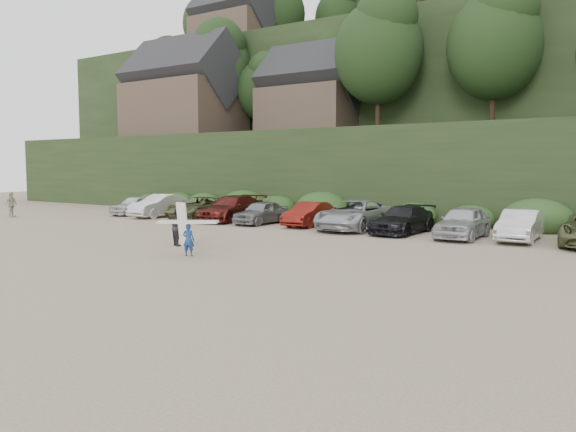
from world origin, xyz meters
The scene contains 6 objects.
ground centered at (0.00, 0.00, 0.00)m, with size 120.00×120.00×0.00m, color tan.
hillside_backdrop centered at (-0.26, 35.93, 11.22)m, with size 90.00×41.50×28.00m.
parked_cars centered at (0.91, 10.08, 0.76)m, with size 39.05×5.97×1.62m.
distant_walker centered at (-23.77, 4.00, 0.87)m, with size 1.02×0.42×1.74m, color #ADA992.
child_surfer centered at (-2.00, -1.51, 0.93)m, with size 2.28×1.76×1.37m.
adult_surfer centered at (-4.36, 0.34, 0.83)m, with size 1.28×0.89×1.93m.
Camera 1 is at (13.12, -17.20, 3.46)m, focal length 35.00 mm.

